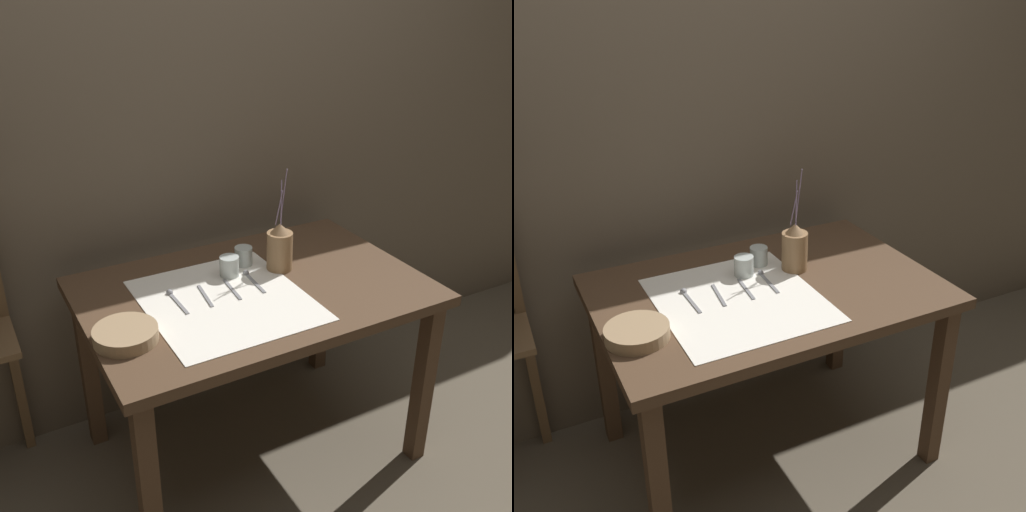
# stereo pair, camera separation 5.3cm
# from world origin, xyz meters

# --- Properties ---
(ground_plane) EXTENTS (12.00, 12.00, 0.00)m
(ground_plane) POSITION_xyz_m (0.00, 0.00, 0.00)
(ground_plane) COLOR brown
(stone_wall_back) EXTENTS (7.00, 0.06, 2.40)m
(stone_wall_back) POSITION_xyz_m (0.00, 0.52, 1.20)
(stone_wall_back) COLOR brown
(stone_wall_back) RESTS_ON ground_plane
(wooden_table) EXTENTS (1.22, 0.82, 0.75)m
(wooden_table) POSITION_xyz_m (0.00, 0.00, 0.66)
(wooden_table) COLOR #4C3523
(wooden_table) RESTS_ON ground_plane
(linen_cloth) EXTENTS (0.54, 0.59, 0.00)m
(linen_cloth) POSITION_xyz_m (-0.13, -0.04, 0.75)
(linen_cloth) COLOR white
(linen_cloth) RESTS_ON wooden_table
(pitcher_with_flowers) EXTENTS (0.10, 0.10, 0.40)m
(pitcher_with_flowers) POSITION_xyz_m (0.16, 0.08, 0.84)
(pitcher_with_flowers) COLOR olive
(pitcher_with_flowers) RESTS_ON wooden_table
(wooden_bowl) EXTENTS (0.20, 0.20, 0.04)m
(wooden_bowl) POSITION_xyz_m (-0.51, -0.12, 0.77)
(wooden_bowl) COLOR #9E7F5B
(wooden_bowl) RESTS_ON wooden_table
(glass_tumbler_near) EXTENTS (0.07, 0.07, 0.08)m
(glass_tumbler_near) POSITION_xyz_m (-0.04, 0.12, 0.79)
(glass_tumbler_near) COLOR #B7C1BC
(glass_tumbler_near) RESTS_ON wooden_table
(glass_tumbler_far) EXTENTS (0.07, 0.07, 0.07)m
(glass_tumbler_far) POSITION_xyz_m (0.05, 0.17, 0.79)
(glass_tumbler_far) COLOR #B7C1BC
(glass_tumbler_far) RESTS_ON wooden_table
(spoon_outer) EXTENTS (0.02, 0.17, 0.02)m
(spoon_outer) POSITION_xyz_m (-0.29, 0.06, 0.76)
(spoon_outer) COLOR gray
(spoon_outer) RESTS_ON wooden_table
(fork_outer) EXTENTS (0.03, 0.16, 0.00)m
(fork_outer) POSITION_xyz_m (-0.18, 0.01, 0.76)
(fork_outer) COLOR gray
(fork_outer) RESTS_ON wooden_table
(fork_inner) EXTENTS (0.03, 0.16, 0.00)m
(fork_inner) POSITION_xyz_m (-0.08, 0.01, 0.76)
(fork_inner) COLOR gray
(fork_inner) RESTS_ON wooden_table
(spoon_inner) EXTENTS (0.03, 0.17, 0.02)m
(spoon_inner) POSITION_xyz_m (0.02, 0.06, 0.76)
(spoon_inner) COLOR gray
(spoon_inner) RESTS_ON wooden_table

